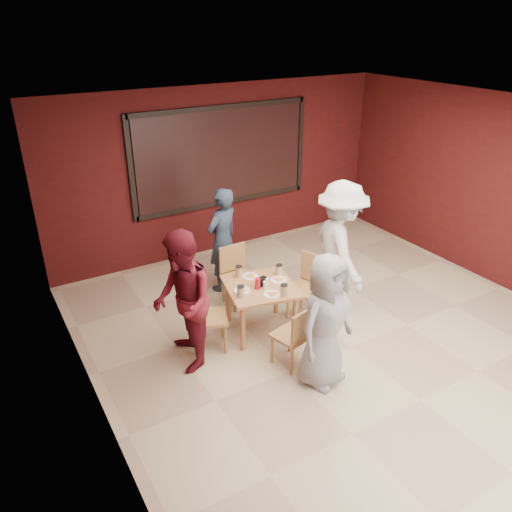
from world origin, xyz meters
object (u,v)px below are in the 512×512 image
chair_front (296,334)px  diner_right (340,249)px  dining_table (261,291)px  chair_left (203,314)px  diner_left (183,302)px  diner_back (223,240)px  chair_right (310,283)px  diner_front (325,321)px  chair_back (236,272)px

chair_front → diner_right: bearing=31.4°
dining_table → chair_front: (-0.03, -0.83, -0.15)m
chair_left → diner_left: bearing=-152.0°
dining_table → diner_back: (0.11, 1.27, 0.19)m
dining_table → diner_left: bearing=-173.3°
dining_table → chair_left: 0.80m
chair_right → diner_right: size_ratio=0.47×
chair_left → dining_table: bearing=-2.7°
diner_front → diner_right: (1.09, 1.11, 0.15)m
chair_front → chair_back: 1.65m
diner_front → diner_right: diner_right is taller
chair_back → diner_front: size_ratio=0.54×
dining_table → chair_back: bearing=83.6°
diner_back → diner_left: size_ratio=0.93×
diner_back → diner_right: diner_right is taller
chair_back → diner_right: (1.09, -0.91, 0.45)m
chair_front → chair_left: chair_left is taller
chair_front → chair_right: bearing=45.9°
chair_right → diner_left: (-1.87, -0.12, 0.35)m
diner_back → diner_left: bearing=28.1°
diner_left → chair_right: bearing=105.8°
chair_left → chair_back: bearing=41.4°
chair_back → chair_left: 1.18m
diner_left → diner_right: 2.30m
diner_right → chair_left: bearing=103.0°
chair_front → diner_left: size_ratio=0.47×
diner_right → diner_left: bearing=107.7°
chair_front → diner_left: (-1.08, 0.70, 0.40)m
chair_right → diner_front: 1.39m
chair_back → diner_right: diner_right is taller
chair_back → diner_back: 0.55m
diner_front → diner_right: 1.56m
dining_table → diner_back: bearing=84.9°
dining_table → chair_left: bearing=177.3°
dining_table → chair_back: 0.83m
chair_back → chair_right: size_ratio=0.96×
chair_front → diner_back: (0.14, 2.10, 0.34)m
chair_back → chair_left: size_ratio=0.98×
chair_left → diner_front: size_ratio=0.55×
dining_table → diner_front: (0.09, -1.20, 0.19)m
chair_front → chair_left: bearing=131.4°
chair_left → diner_back: 1.56m
chair_right → chair_back: bearing=129.2°
chair_right → diner_left: bearing=-176.3°
chair_left → diner_back: (0.90, 1.23, 0.30)m
chair_left → chair_front: bearing=-48.6°
diner_left → dining_table: bearing=108.8°
diner_left → diner_right: bearing=103.1°
chair_front → chair_right: 1.14m
chair_back → chair_left: (-0.88, -0.78, 0.01)m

